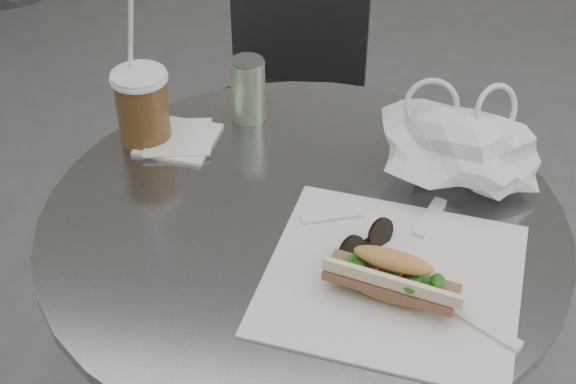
# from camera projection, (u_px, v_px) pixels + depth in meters

# --- Properties ---
(cafe_table) EXTENTS (0.76, 0.76, 0.74)m
(cafe_table) POSITION_uv_depth(u_px,v_px,m) (301.00, 343.00, 1.32)
(cafe_table) COLOR slate
(cafe_table) RESTS_ON ground
(chair_far) EXTENTS (0.41, 0.42, 0.77)m
(chair_far) POSITION_uv_depth(u_px,v_px,m) (287.00, 163.00, 1.92)
(chair_far) COLOR #29292B
(chair_far) RESTS_ON ground
(sandwich_paper) EXTENTS (0.37, 0.35, 0.00)m
(sandwich_paper) POSITION_uv_depth(u_px,v_px,m) (393.00, 278.00, 1.05)
(sandwich_paper) COLOR white
(sandwich_paper) RESTS_ON cafe_table
(banh_mi) EXTENTS (0.22, 0.13, 0.07)m
(banh_mi) POSITION_uv_depth(u_px,v_px,m) (392.00, 277.00, 1.00)
(banh_mi) COLOR tan
(banh_mi) RESTS_ON sandwich_paper
(iced_coffee) EXTENTS (0.09, 0.09, 0.26)m
(iced_coffee) POSITION_uv_depth(u_px,v_px,m) (142.00, 106.00, 1.27)
(iced_coffee) COLOR brown
(iced_coffee) RESTS_ON cafe_table
(sunglasses) EXTENTS (0.08, 0.09, 0.04)m
(sunglasses) POSITION_uv_depth(u_px,v_px,m) (365.00, 243.00, 1.08)
(sunglasses) COLOR black
(sunglasses) RESTS_ON cafe_table
(plastic_bag) EXTENTS (0.27, 0.24, 0.11)m
(plastic_bag) POSITION_uv_depth(u_px,v_px,m) (459.00, 149.00, 1.18)
(plastic_bag) COLOR white
(plastic_bag) RESTS_ON cafe_table
(napkin_stack) EXTENTS (0.13, 0.13, 0.01)m
(napkin_stack) POSITION_uv_depth(u_px,v_px,m) (178.00, 139.00, 1.30)
(napkin_stack) COLOR white
(napkin_stack) RESTS_ON cafe_table
(drink_can) EXTENTS (0.06, 0.06, 0.11)m
(drink_can) POSITION_uv_depth(u_px,v_px,m) (248.00, 90.00, 1.32)
(drink_can) COLOR #53884F
(drink_can) RESTS_ON cafe_table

